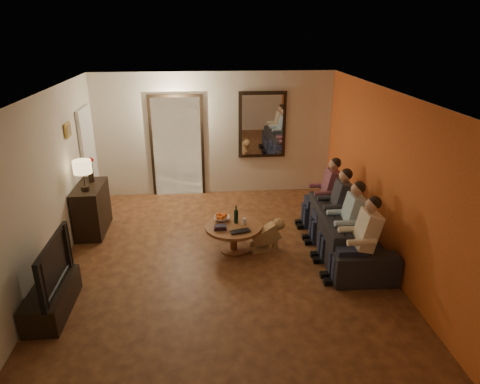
{
  "coord_description": "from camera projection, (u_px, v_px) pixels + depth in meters",
  "views": [
    {
      "loc": [
        -0.23,
        -5.85,
        3.49
      ],
      "look_at": [
        0.3,
        0.3,
        1.05
      ],
      "focal_mm": 32.0,
      "sensor_mm": 36.0,
      "label": 1
    }
  ],
  "objects": [
    {
      "name": "front_wall",
      "position": [
        238.0,
        313.0,
        3.47
      ],
      "size": [
        5.0,
        0.02,
        2.6
      ],
      "primitive_type": "cube",
      "color": "beige",
      "rests_on": "floor"
    },
    {
      "name": "person_d",
      "position": [
        327.0,
        195.0,
        7.71
      ],
      "size": [
        0.6,
        0.4,
        1.2
      ],
      "primitive_type": null,
      "color": "tan",
      "rests_on": "sofa"
    },
    {
      "name": "table_lamp",
      "position": [
        83.0,
        175.0,
        7.1
      ],
      "size": [
        0.3,
        0.3,
        0.54
      ],
      "primitive_type": null,
      "color": "beige",
      "rests_on": "dresser"
    },
    {
      "name": "ceiling",
      "position": [
        220.0,
        94.0,
        5.77
      ],
      "size": [
        5.0,
        6.0,
        0.01
      ],
      "primitive_type": "cube",
      "color": "white",
      "rests_on": "back_wall"
    },
    {
      "name": "person_b",
      "position": [
        348.0,
        224.0,
        6.6
      ],
      "size": [
        0.6,
        0.4,
        1.2
      ],
      "primitive_type": null,
      "color": "tan",
      "rests_on": "sofa"
    },
    {
      "name": "fridge_glimpse",
      "position": [
        190.0,
        154.0,
        9.12
      ],
      "size": [
        0.45,
        0.03,
        1.7
      ],
      "primitive_type": "cube",
      "color": "silver",
      "rests_on": "floor"
    },
    {
      "name": "right_wall",
      "position": [
        387.0,
        179.0,
        6.45
      ],
      "size": [
        0.02,
        6.0,
        2.6
      ],
      "primitive_type": "cube",
      "color": "beige",
      "rests_on": "floor"
    },
    {
      "name": "wine_bottle",
      "position": [
        236.0,
        214.0,
        6.94
      ],
      "size": [
        0.07,
        0.07,
        0.31
      ],
      "primitive_type": null,
      "color": "black",
      "rests_on": "coffee_table"
    },
    {
      "name": "white_door",
      "position": [
        90.0,
        160.0,
        8.28
      ],
      "size": [
        0.06,
        0.85,
        2.04
      ],
      "primitive_type": "cube",
      "color": "white",
      "rests_on": "floor"
    },
    {
      "name": "orange_accent",
      "position": [
        386.0,
        179.0,
        6.45
      ],
      "size": [
        0.01,
        6.0,
        2.6
      ],
      "primitive_type": "cube",
      "color": "#CD5F23",
      "rests_on": "right_wall"
    },
    {
      "name": "laptop",
      "position": [
        241.0,
        233.0,
        6.64
      ],
      "size": [
        0.37,
        0.29,
        0.03
      ],
      "primitive_type": "imported",
      "rotation": [
        0.0,
        0.0,
        0.28
      ],
      "color": "black",
      "rests_on": "coffee_table"
    },
    {
      "name": "flower_vase",
      "position": [
        90.0,
        170.0,
        7.52
      ],
      "size": [
        0.14,
        0.14,
        0.44
      ],
      "primitive_type": null,
      "color": "red",
      "rests_on": "dresser"
    },
    {
      "name": "person_a",
      "position": [
        361.0,
        243.0,
        6.04
      ],
      "size": [
        0.6,
        0.4,
        1.2
      ],
      "primitive_type": null,
      "color": "tan",
      "rests_on": "sofa"
    },
    {
      "name": "book_stack",
      "position": [
        220.0,
        227.0,
        6.77
      ],
      "size": [
        0.2,
        0.15,
        0.07
      ],
      "primitive_type": null,
      "color": "black",
      "rests_on": "coffee_table"
    },
    {
      "name": "mirror_frame",
      "position": [
        262.0,
        125.0,
        9.0
      ],
      "size": [
        1.0,
        0.05,
        1.4
      ],
      "primitive_type": "cube",
      "color": "black",
      "rests_on": "back_wall"
    },
    {
      "name": "mirror_glass",
      "position": [
        262.0,
        125.0,
        8.97
      ],
      "size": [
        0.86,
        0.02,
        1.26
      ],
      "primitive_type": "cube",
      "color": "white",
      "rests_on": "back_wall"
    },
    {
      "name": "person_c",
      "position": [
        336.0,
        209.0,
        7.15
      ],
      "size": [
        0.6,
        0.4,
        1.2
      ],
      "primitive_type": null,
      "color": "tan",
      "rests_on": "sofa"
    },
    {
      "name": "door_trim",
      "position": [
        177.0,
        147.0,
        9.03
      ],
      "size": [
        1.12,
        0.04,
        2.22
      ],
      "primitive_type": "cube",
      "color": "black",
      "rests_on": "floor"
    },
    {
      "name": "back_wall",
      "position": [
        215.0,
        135.0,
        9.03
      ],
      "size": [
        5.0,
        0.02,
        2.6
      ],
      "primitive_type": "cube",
      "color": "beige",
      "rests_on": "floor"
    },
    {
      "name": "left_wall",
      "position": [
        45.0,
        190.0,
        6.05
      ],
      "size": [
        0.02,
        6.0,
        2.6
      ],
      "primitive_type": "cube",
      "color": "beige",
      "rests_on": "floor"
    },
    {
      "name": "dresser",
      "position": [
        92.0,
        209.0,
        7.56
      ],
      "size": [
        0.45,
        0.98,
        0.87
      ],
      "primitive_type": "cube",
      "color": "black",
      "rests_on": "floor"
    },
    {
      "name": "coffee_table",
      "position": [
        234.0,
        238.0,
        6.98
      ],
      "size": [
        0.98,
        0.98,
        0.45
      ],
      "primitive_type": "cylinder",
      "rotation": [
        0.0,
        0.0,
        0.07
      ],
      "color": "brown",
      "rests_on": "floor"
    },
    {
      "name": "dog",
      "position": [
        266.0,
        235.0,
        6.96
      ],
      "size": [
        0.6,
        0.37,
        0.56
      ],
      "primitive_type": null,
      "rotation": [
        0.0,
        0.0,
        0.24
      ],
      "color": "#A7864D",
      "rests_on": "floor"
    },
    {
      "name": "wine_glass",
      "position": [
        244.0,
        221.0,
        6.94
      ],
      "size": [
        0.06,
        0.06,
        0.1
      ],
      "primitive_type": "cylinder",
      "color": "silver",
      "rests_on": "coffee_table"
    },
    {
      "name": "floor",
      "position": [
        223.0,
        262.0,
        6.73
      ],
      "size": [
        5.0,
        6.0,
        0.01
      ],
      "primitive_type": "cube",
      "color": "#472213",
      "rests_on": "ground"
    },
    {
      "name": "tv",
      "position": [
        45.0,
        265.0,
        5.32
      ],
      "size": [
        1.14,
        0.15,
        0.66
      ],
      "primitive_type": "imported",
      "rotation": [
        0.0,
        0.0,
        1.57
      ],
      "color": "black",
      "rests_on": "tv_stand"
    },
    {
      "name": "tv_stand",
      "position": [
        52.0,
        299.0,
        5.5
      ],
      "size": [
        0.45,
        1.1,
        0.37
      ],
      "primitive_type": "cube",
      "color": "black",
      "rests_on": "floor"
    },
    {
      "name": "bowl",
      "position": [
        222.0,
        218.0,
        7.08
      ],
      "size": [
        0.26,
        0.26,
        0.06
      ],
      "primitive_type": "imported",
      "color": "white",
      "rests_on": "coffee_table"
    },
    {
      "name": "art_canvas",
      "position": [
        69.0,
        130.0,
        7.05
      ],
      "size": [
        0.01,
        0.22,
        0.18
      ],
      "primitive_type": "cube",
      "color": "brown",
      "rests_on": "left_wall"
    },
    {
      "name": "oranges",
      "position": [
        222.0,
        215.0,
        7.05
      ],
      "size": [
        0.2,
        0.2,
        0.08
      ],
      "primitive_type": null,
      "color": "#EB5913",
      "rests_on": "bowl"
    },
    {
      "name": "sofa",
      "position": [
        346.0,
        230.0,
        6.98
      ],
      "size": [
        2.41,
        1.02,
        0.69
      ],
      "primitive_type": "imported",
      "rotation": [
        0.0,
        0.0,
        1.53
      ],
      "color": "black",
      "rests_on": "floor"
    },
    {
      "name": "framed_art",
      "position": [
        68.0,
        130.0,
        7.05
      ],
      "size": [
        0.03,
        0.28,
        0.24
      ],
      "primitive_type": "cube",
      "color": "#B28C33",
      "rests_on": "left_wall"
    },
    {
      "name": "kitchen_doorway",
      "position": [
        177.0,
        147.0,
        9.04
      ],
      "size": [
        1.0,
        0.06,
        2.1
      ],
      "primitive_type": "cube",
      "color": "#FFE0A5",
      "rests_on": "floor"
    }
  ]
}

